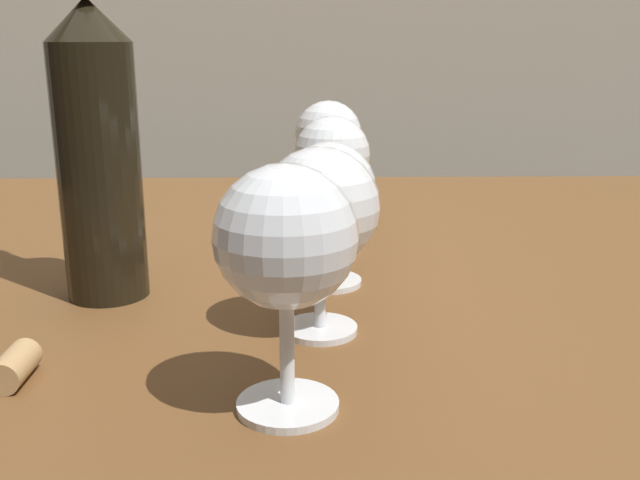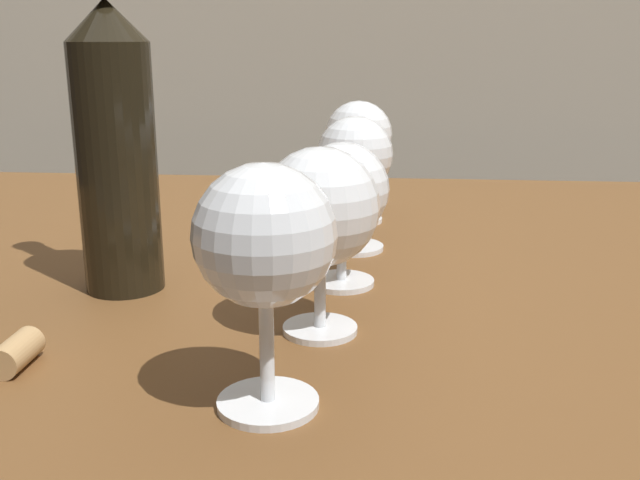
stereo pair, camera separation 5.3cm
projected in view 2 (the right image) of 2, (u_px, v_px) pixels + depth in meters
dining_table at (352, 333)px, 0.77m from camera, size 1.43×0.88×0.74m
wine_glass_cabernet at (265, 242)px, 0.41m from camera, size 0.08×0.08×0.15m
wine_glass_pinot at (320, 210)px, 0.53m from camera, size 0.09×0.09×0.14m
wine_glass_merlot at (342, 193)px, 0.63m from camera, size 0.08×0.08×0.13m
wine_glass_chardonnay at (353, 157)px, 0.74m from camera, size 0.08×0.08×0.14m
wine_glass_rose at (362, 138)px, 0.86m from camera, size 0.08×0.08×0.15m
wine_bottle at (115, 140)px, 0.61m from camera, size 0.07×0.07×0.34m
cork at (16, 353)px, 0.49m from camera, size 0.02×0.04×0.02m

